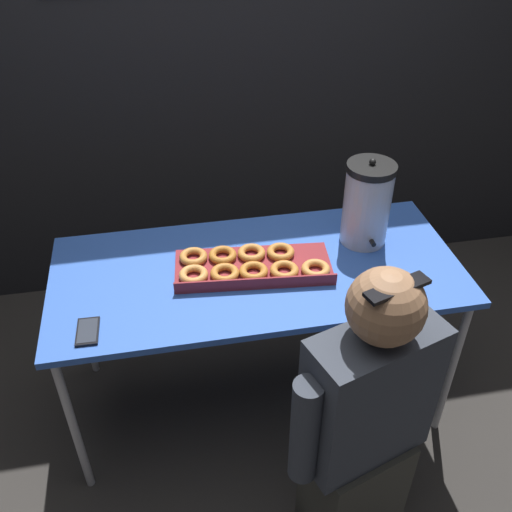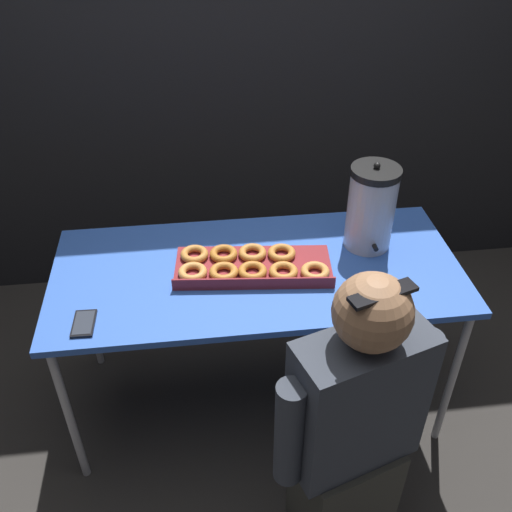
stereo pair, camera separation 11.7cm
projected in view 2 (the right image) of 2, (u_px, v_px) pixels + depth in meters
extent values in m
plane|color=#2D2B28|center=(257.00, 396.00, 2.69)|extent=(12.00, 12.00, 0.00)
cube|color=black|center=(231.00, 59.00, 2.76)|extent=(6.00, 0.10, 2.50)
cube|color=#2D56B2|center=(257.00, 271.00, 2.24)|extent=(1.60, 0.72, 0.03)
cylinder|color=#ADADB2|center=(69.00, 417.00, 2.15)|extent=(0.03, 0.03, 0.74)
cylinder|color=#ADADB2|center=(452.00, 380.00, 2.29)|extent=(0.03, 0.03, 0.74)
cylinder|color=#ADADB2|center=(88.00, 306.00, 2.64)|extent=(0.03, 0.03, 0.74)
cylinder|color=#ADADB2|center=(401.00, 281.00, 2.79)|extent=(0.03, 0.03, 0.74)
cube|color=maroon|center=(253.00, 267.00, 2.22)|extent=(0.63, 0.32, 0.02)
cube|color=maroon|center=(254.00, 282.00, 2.11)|extent=(0.60, 0.07, 0.04)
torus|color=#C4823F|center=(193.00, 272.00, 2.16)|extent=(0.14, 0.14, 0.03)
torus|color=#AF6D2A|center=(224.00, 272.00, 2.16)|extent=(0.15, 0.15, 0.03)
torus|color=#AA6826|center=(253.00, 271.00, 2.16)|extent=(0.15, 0.15, 0.03)
torus|color=#B3702E|center=(283.00, 271.00, 2.16)|extent=(0.12, 0.12, 0.03)
torus|color=#C07E3C|center=(315.00, 271.00, 2.16)|extent=(0.15, 0.15, 0.03)
torus|color=#B77532|center=(194.00, 254.00, 2.25)|extent=(0.15, 0.15, 0.03)
torus|color=#A96724|center=(224.00, 254.00, 2.25)|extent=(0.12, 0.12, 0.03)
torus|color=#B67432|center=(252.00, 253.00, 2.26)|extent=(0.16, 0.16, 0.03)
torus|color=#B3702E|center=(282.00, 253.00, 2.26)|extent=(0.15, 0.15, 0.03)
cylinder|color=#B7B7BC|center=(371.00, 211.00, 2.26)|extent=(0.19, 0.19, 0.32)
cylinder|color=black|center=(376.00, 172.00, 2.16)|extent=(0.19, 0.19, 0.03)
sphere|color=black|center=(377.00, 166.00, 2.14)|extent=(0.03, 0.03, 0.03)
cylinder|color=black|center=(375.00, 246.00, 2.25)|extent=(0.02, 0.05, 0.02)
cube|color=black|center=(84.00, 324.00, 1.97)|extent=(0.08, 0.13, 0.01)
cube|color=#2D333D|center=(84.00, 322.00, 1.97)|extent=(0.07, 0.12, 0.00)
cube|color=#33332D|center=(343.00, 489.00, 2.06)|extent=(0.39, 0.32, 0.46)
cube|color=#333842|center=(358.00, 401.00, 1.76)|extent=(0.46, 0.31, 0.52)
sphere|color=#8E6647|center=(373.00, 312.00, 1.54)|extent=(0.23, 0.23, 0.23)
cube|color=black|center=(383.00, 294.00, 1.47)|extent=(0.20, 0.11, 0.01)
cylinder|color=#333842|center=(418.00, 382.00, 1.86)|extent=(0.09, 0.09, 0.42)
cylinder|color=#333842|center=(289.00, 434.00, 1.70)|extent=(0.09, 0.09, 0.42)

